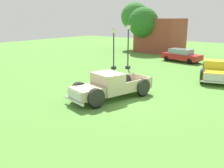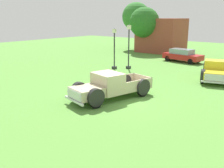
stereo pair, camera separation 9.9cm
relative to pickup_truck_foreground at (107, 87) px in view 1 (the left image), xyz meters
name	(u,v)px [view 1 (the left image)]	position (x,y,z in m)	size (l,w,h in m)	color
ground_plane	(121,99)	(0.64, 0.60, -0.78)	(80.00, 80.00, 0.00)	#548C38
pickup_truck_foreground	(107,87)	(0.00, 0.00, 0.00)	(3.14, 5.62, 1.63)	#C6B793
pickup_truck_behind_left	(215,71)	(3.60, 9.09, -0.02)	(3.25, 5.52, 1.59)	yellow
sedan_distant_a	(182,55)	(-2.07, 15.65, -0.03)	(4.49, 2.35, 1.43)	#B21E1E
lamp_post_near	(114,48)	(-5.51, 7.72, 1.25)	(0.36, 0.36, 3.87)	#2D2D33
lamp_post_far	(128,46)	(-4.51, 8.69, 1.43)	(0.36, 0.36, 4.20)	#2D2D33
oak_tree_east	(135,17)	(-12.84, 22.41, 4.16)	(4.27, 4.27, 7.09)	brown
oak_tree_center	(143,23)	(-9.64, 19.68, 3.35)	(4.17, 4.17, 6.22)	brown
brick_pavilion	(160,35)	(-8.07, 21.81, 1.57)	(5.83, 5.02, 4.69)	brown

